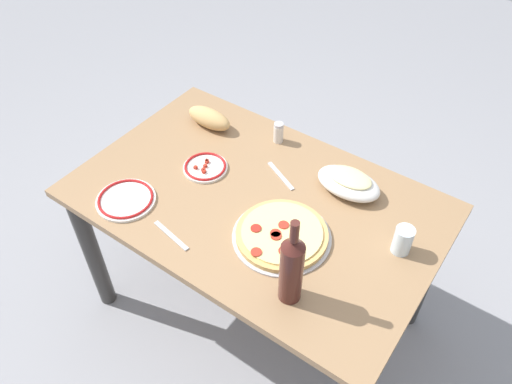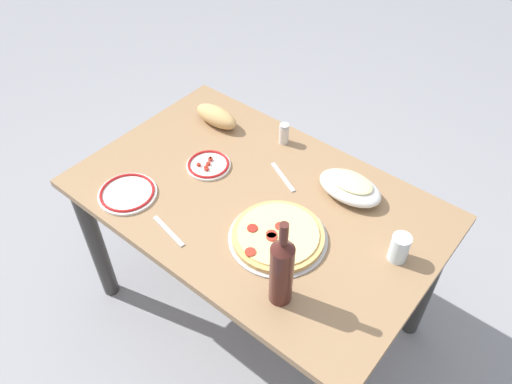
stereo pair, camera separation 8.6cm
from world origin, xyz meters
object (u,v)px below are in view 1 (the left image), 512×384
bread_loaf (209,118)px  side_plate_near (205,167)px  dining_table (256,220)px  water_glass (403,240)px  wine_bottle (292,268)px  spice_shaker (278,133)px  baked_pasta_dish (349,182)px  side_plate_far (126,199)px  pepperoni_pizza (282,235)px

bread_loaf → side_plate_near: bearing=125.6°
dining_table → water_glass: bearing=-171.5°
wine_bottle → bread_loaf: wine_bottle is taller
bread_loaf → spice_shaker: size_ratio=2.38×
bread_loaf → spice_shaker: bearing=-164.1°
dining_table → bread_loaf: 0.49m
water_glass → spice_shaker: bearing=-20.6°
baked_pasta_dish → spice_shaker: 0.38m
baked_pasta_dish → bread_loaf: bread_loaf is taller
baked_pasta_dish → spice_shaker: (0.36, -0.09, 0.00)m
side_plate_near → side_plate_far: (0.12, 0.30, -0.00)m
baked_pasta_dish → spice_shaker: spice_shaker is taller
baked_pasta_dish → dining_table: bearing=42.1°
pepperoni_pizza → side_plate_near: 0.44m
side_plate_near → spice_shaker: size_ratio=1.95×
baked_pasta_dish → water_glass: water_glass is taller
bread_loaf → wine_bottle: bearing=144.8°
side_plate_near → wine_bottle: bearing=152.8°
side_plate_near → spice_shaker: bearing=-113.9°
side_plate_far → spice_shaker: (-0.26, -0.60, 0.03)m
pepperoni_pizza → wine_bottle: (-0.14, 0.18, 0.12)m
dining_table → water_glass: size_ratio=13.02×
side_plate_near → spice_shaker: 0.33m
baked_pasta_dish → wine_bottle: wine_bottle is taller
dining_table → wine_bottle: size_ratio=3.97×
wine_bottle → bread_loaf: 0.89m
wine_bottle → water_glass: 0.42m
spice_shaker → wine_bottle: bearing=126.2°
baked_pasta_dish → side_plate_far: bearing=39.4°
water_glass → side_plate_near: bearing=4.7°
pepperoni_pizza → water_glass: 0.39m
dining_table → baked_pasta_dish: baked_pasta_dish is taller
side_plate_far → dining_table: bearing=-142.6°
pepperoni_pizza → water_glass: (-0.34, -0.18, 0.04)m
dining_table → pepperoni_pizza: (-0.18, 0.10, 0.14)m
pepperoni_pizza → side_plate_far: 0.58m
baked_pasta_dish → side_plate_far: baked_pasta_dish is taller
wine_bottle → bread_loaf: bearing=-35.2°
pepperoni_pizza → bread_loaf: size_ratio=1.61×
wine_bottle → spice_shaker: 0.74m
bread_loaf → side_plate_far: bearing=93.8°
side_plate_far → bread_loaf: 0.52m
bread_loaf → spice_shaker: spice_shaker is taller
dining_table → bread_loaf: bread_loaf is taller
pepperoni_pizza → bread_loaf: bearing=-29.9°
pepperoni_pizza → water_glass: size_ratio=3.32×
side_plate_far → bread_loaf: bearing=-86.2°
dining_table → bread_loaf: bearing=-30.0°
side_plate_far → spice_shaker: size_ratio=2.45×
spice_shaker → side_plate_near: bearing=66.1°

